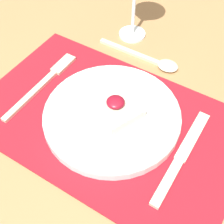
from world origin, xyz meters
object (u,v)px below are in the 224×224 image
spoon (155,61)px  fork (46,81)px  dinner_plate (112,114)px  knife (178,162)px

spoon → fork: bearing=-136.5°
fork → spoon: spoon is taller
dinner_plate → spoon: bearing=91.0°
fork → spoon: 0.24m
dinner_plate → fork: size_ratio=1.20×
dinner_plate → spoon: dinner_plate is taller
fork → spoon: bearing=46.9°
dinner_plate → knife: bearing=-8.7°
knife → spoon: (-0.15, 0.21, -0.00)m
spoon → knife: bearing=-57.5°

